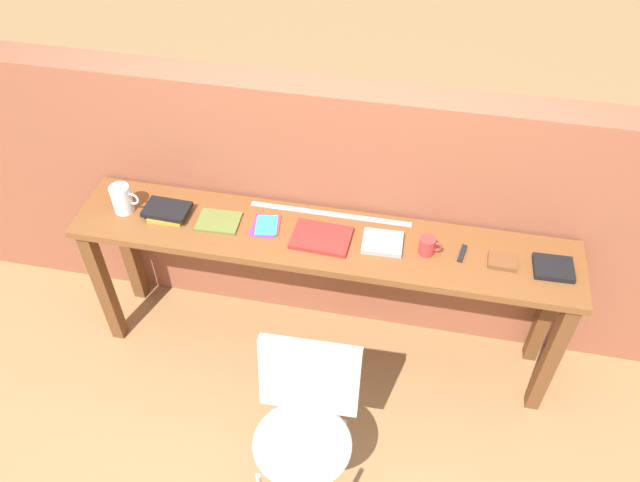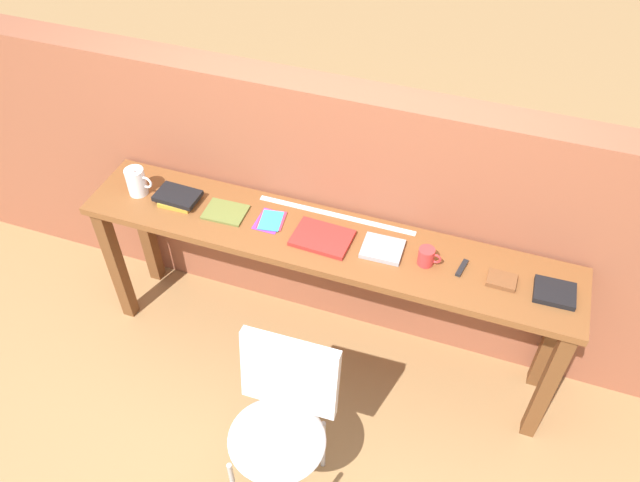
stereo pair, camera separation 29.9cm
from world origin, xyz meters
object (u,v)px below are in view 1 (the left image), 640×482
at_px(magazine_cycling, 219,221).
at_px(pamphlet_pile_colourful, 266,225).
at_px(book_stack_leftmost, 168,211).
at_px(book_open_centre, 322,238).
at_px(chair_white_moulded, 305,421).
at_px(mug, 428,246).
at_px(pitcher_white, 122,199).
at_px(leather_journal_brown, 502,261).
at_px(multitool_folded, 462,253).
at_px(book_repair_rightmost, 553,268).

bearing_deg(magazine_cycling, pamphlet_pile_colourful, 2.94).
relative_size(book_stack_leftmost, book_open_centre, 0.81).
relative_size(chair_white_moulded, mug, 8.10).
bearing_deg(book_stack_leftmost, book_open_centre, -1.70).
distance_m(pitcher_white, pamphlet_pile_colourful, 0.74).
xyz_separation_m(magazine_cycling, book_open_centre, (0.53, -0.02, 0.01)).
bearing_deg(pitcher_white, book_open_centre, -0.64).
xyz_separation_m(pamphlet_pile_colourful, leather_journal_brown, (1.15, -0.03, 0.01)).
relative_size(pamphlet_pile_colourful, multitool_folded, 1.54).
xyz_separation_m(pitcher_white, magazine_cycling, (0.50, 0.01, -0.07)).
relative_size(chair_white_moulded, pitcher_white, 4.85).
bearing_deg(book_open_centre, book_repair_rightmost, 3.15).
distance_m(chair_white_moulded, pamphlet_pile_colourful, 0.96).
relative_size(chair_white_moulded, pamphlet_pile_colourful, 5.25).
bearing_deg(leather_journal_brown, pamphlet_pile_colourful, 179.57).
xyz_separation_m(mug, book_repair_rightmost, (0.58, 0.00, -0.03)).
relative_size(pamphlet_pile_colourful, book_open_centre, 0.60).
height_order(pamphlet_pile_colourful, book_open_centre, book_open_centre).
distance_m(mug, multitool_folded, 0.17).
height_order(pitcher_white, magazine_cycling, pitcher_white).
height_order(mug, multitool_folded, mug).
xyz_separation_m(book_stack_leftmost, magazine_cycling, (0.27, -0.01, -0.02)).
height_order(book_stack_leftmost, pamphlet_pile_colourful, book_stack_leftmost).
relative_size(magazine_cycling, multitool_folded, 1.91).
xyz_separation_m(pamphlet_pile_colourful, mug, (0.80, -0.03, 0.04)).
distance_m(mug, leather_journal_brown, 0.35).
xyz_separation_m(magazine_cycling, leather_journal_brown, (1.39, -0.01, 0.01)).
bearing_deg(mug, multitool_folded, 6.55).
distance_m(chair_white_moulded, magazine_cycling, 1.06).
xyz_separation_m(book_stack_leftmost, mug, (1.30, -0.01, 0.02)).
bearing_deg(book_stack_leftmost, chair_white_moulded, -42.25).
relative_size(book_stack_leftmost, magazine_cycling, 1.09).
bearing_deg(leather_journal_brown, magazine_cycling, -179.30).
height_order(magazine_cycling, pamphlet_pile_colourful, magazine_cycling).
distance_m(magazine_cycling, book_open_centre, 0.53).
height_order(book_stack_leftmost, multitool_folded, book_stack_leftmost).
distance_m(book_stack_leftmost, leather_journal_brown, 1.65).
bearing_deg(pitcher_white, multitool_folded, 0.68).
bearing_deg(book_repair_rightmost, multitool_folded, 175.73).
xyz_separation_m(book_stack_leftmost, book_open_centre, (0.80, -0.02, -0.01)).
bearing_deg(magazine_cycling, pitcher_white, 178.58).
bearing_deg(mug, book_repair_rightmost, 0.16).
bearing_deg(book_open_centre, multitool_folded, 5.09).
height_order(multitool_folded, book_repair_rightmost, book_repair_rightmost).
height_order(chair_white_moulded, book_repair_rightmost, book_repair_rightmost).
bearing_deg(book_repair_rightmost, magazine_cycling, 177.98).
bearing_deg(mug, leather_journal_brown, -0.17).
bearing_deg(book_stack_leftmost, mug, -0.49).
relative_size(multitool_folded, book_repair_rightmost, 0.61).
xyz_separation_m(multitool_folded, leather_journal_brown, (0.18, -0.02, 0.00)).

